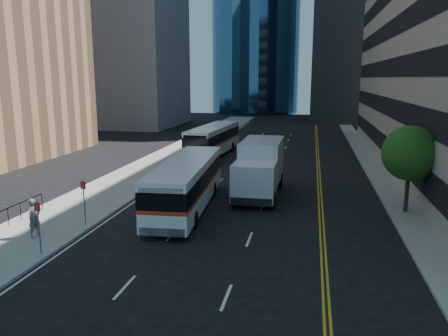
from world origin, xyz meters
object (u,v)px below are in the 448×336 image
at_px(street_tree, 410,153).
at_px(bus_rear, 214,139).
at_px(box_truck, 260,167).
at_px(pedestrian, 34,218).
at_px(bus_front, 187,183).

relative_size(street_tree, bus_rear, 0.43).
relative_size(bus_rear, box_truck, 1.55).
bearing_deg(pedestrian, box_truck, -30.36).
height_order(bus_front, pedestrian, bus_front).
height_order(bus_rear, pedestrian, bus_rear).
height_order(bus_rear, box_truck, box_truck).
distance_m(bus_rear, box_truck, 16.31).
distance_m(street_tree, bus_front, 13.24).
relative_size(bus_rear, pedestrian, 6.09).
distance_m(street_tree, bus_rear, 23.51).
bearing_deg(pedestrian, street_tree, -54.21).
xyz_separation_m(bus_front, pedestrian, (-5.97, -6.57, -0.50)).
bearing_deg(bus_rear, bus_front, -78.21).
bearing_deg(box_truck, bus_front, -133.69).
xyz_separation_m(bus_front, bus_rear, (-2.60, 19.01, 0.03)).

